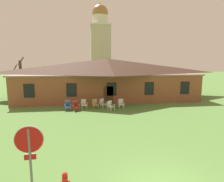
% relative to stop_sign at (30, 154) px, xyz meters
% --- Properties ---
extents(brick_building, '(23.26, 10.40, 5.37)m').
position_rel_stop_sign_xyz_m(brick_building, '(4.35, 20.05, 0.71)').
color(brick_building, brown).
rests_on(brick_building, ground).
extents(dome_tower, '(5.18, 5.18, 19.94)m').
position_rel_stop_sign_xyz_m(dome_tower, '(5.02, 41.18, 7.12)').
color(dome_tower, '#BCB29E').
rests_on(dome_tower, ground).
extents(stop_sign, '(0.80, 0.09, 2.85)m').
position_rel_stop_sign_xyz_m(stop_sign, '(0.00, 0.00, 0.00)').
color(stop_sign, slate).
rests_on(stop_sign, ground).
extents(lawn_chair_by_porch, '(0.68, 0.71, 0.96)m').
position_rel_stop_sign_xyz_m(lawn_chair_by_porch, '(-0.35, 12.89, -1.53)').
color(lawn_chair_by_porch, '#2D5693').
rests_on(lawn_chair_by_porch, ground).
extents(lawn_chair_near_door, '(0.81, 0.85, 0.96)m').
position_rel_stop_sign_xyz_m(lawn_chair_near_door, '(0.45, 12.66, -1.53)').
color(lawn_chair_near_door, maroon).
rests_on(lawn_chair_near_door, ground).
extents(lawn_chair_left_end, '(0.73, 0.77, 0.96)m').
position_rel_stop_sign_xyz_m(lawn_chair_left_end, '(1.23, 13.46, -1.53)').
color(lawn_chair_left_end, silver).
rests_on(lawn_chair_left_end, ground).
extents(lawn_chair_middle, '(0.75, 0.80, 0.96)m').
position_rel_stop_sign_xyz_m(lawn_chair_middle, '(2.39, 13.38, -1.53)').
color(lawn_chair_middle, tan).
rests_on(lawn_chair_middle, ground).
extents(lawn_chair_right_end, '(0.83, 0.86, 0.96)m').
position_rel_stop_sign_xyz_m(lawn_chair_right_end, '(3.20, 13.61, -1.53)').
color(lawn_chair_right_end, silver).
rests_on(lawn_chair_right_end, ground).
extents(lawn_chair_far_side, '(0.83, 0.86, 0.96)m').
position_rel_stop_sign_xyz_m(lawn_chair_far_side, '(3.90, 12.39, -1.53)').
color(lawn_chair_far_side, silver).
rests_on(lawn_chair_far_side, ground).
extents(lawn_chair_under_eave, '(0.65, 0.68, 0.96)m').
position_rel_stop_sign_xyz_m(lawn_chair_under_eave, '(5.12, 13.19, -1.53)').
color(lawn_chair_under_eave, white).
rests_on(lawn_chair_under_eave, ground).
extents(bare_tree_beside_building, '(1.56, 1.78, 5.61)m').
position_rel_stop_sign_xyz_m(bare_tree_beside_building, '(-7.42, 20.95, 0.75)').
color(bare_tree_beside_building, brown).
rests_on(bare_tree_beside_building, ground).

